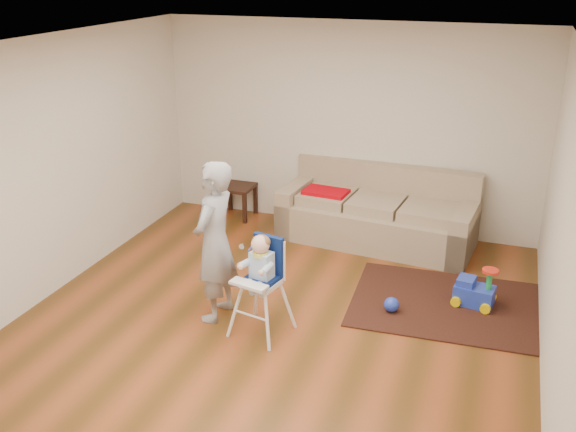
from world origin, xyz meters
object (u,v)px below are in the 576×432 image
(sofa, at_px, (377,207))
(side_table, at_px, (237,201))
(adult, at_px, (215,242))
(toy_ball, at_px, (391,305))
(high_chair, at_px, (261,287))
(ride_on_toy, at_px, (475,285))

(sofa, bearing_deg, side_table, 179.59)
(side_table, bearing_deg, adult, -70.60)
(toy_ball, relative_size, high_chair, 0.15)
(side_table, relative_size, high_chair, 0.44)
(sofa, distance_m, side_table, 2.05)
(sofa, relative_size, high_chair, 2.43)
(side_table, distance_m, ride_on_toy, 3.66)
(ride_on_toy, bearing_deg, toy_ball, -141.97)
(sofa, bearing_deg, ride_on_toy, -38.58)
(ride_on_toy, relative_size, adult, 0.27)
(side_table, distance_m, high_chair, 3.08)
(toy_ball, relative_size, adult, 0.09)
(ride_on_toy, xyz_separation_m, toy_ball, (-0.79, -0.44, -0.14))
(high_chair, bearing_deg, adult, 177.07)
(ride_on_toy, xyz_separation_m, high_chair, (-1.91, -1.22, 0.26))
(sofa, distance_m, toy_ball, 1.84)
(high_chair, height_order, adult, adult)
(toy_ball, bearing_deg, side_table, 143.04)
(sofa, distance_m, ride_on_toy, 1.86)
(side_table, bearing_deg, sofa, -5.88)
(sofa, bearing_deg, adult, -109.93)
(side_table, height_order, toy_ball, side_table)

